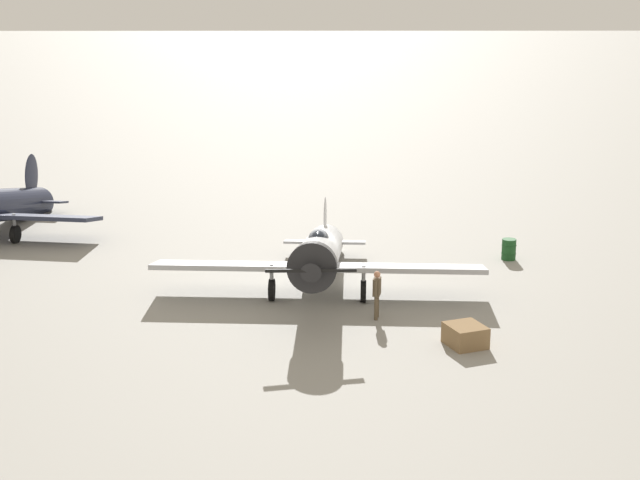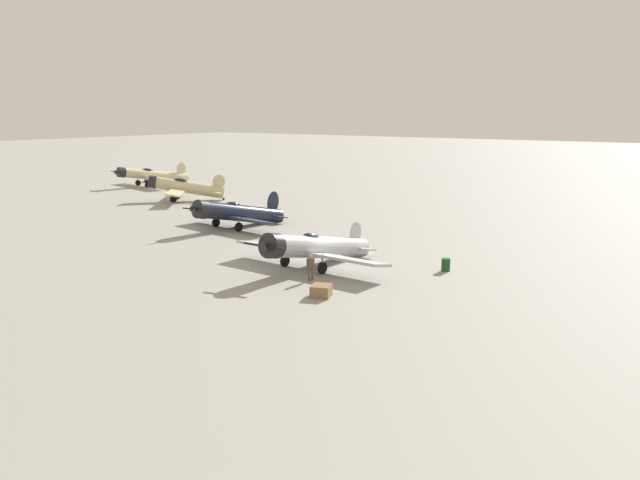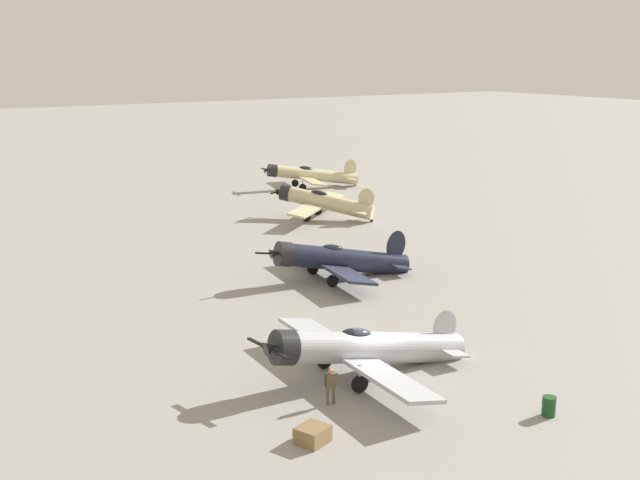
% 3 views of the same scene
% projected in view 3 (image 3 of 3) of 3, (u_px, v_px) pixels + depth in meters
% --- Properties ---
extents(ground_plane, '(400.00, 400.00, 0.00)m').
position_uv_depth(ground_plane, '(374.00, 373.00, 39.54)').
color(ground_plane, gray).
extents(airplane_foreground, '(11.09, 12.23, 3.43)m').
position_uv_depth(airplane_foreground, '(365.00, 348.00, 38.98)').
color(airplane_foreground, '#B7BABF').
rests_on(airplane_foreground, ground_plane).
extents(airplane_mid_apron, '(11.41, 10.50, 3.45)m').
position_uv_depth(airplane_mid_apron, '(338.00, 260.00, 55.54)').
color(airplane_mid_apron, '#1E2338').
rests_on(airplane_mid_apron, ground_plane).
extents(airplane_far_line, '(10.16, 9.33, 3.19)m').
position_uv_depth(airplane_far_line, '(323.00, 202.00, 75.17)').
color(airplane_far_line, beige).
rests_on(airplane_far_line, ground_plane).
extents(airplane_outer_stand, '(11.10, 12.08, 3.19)m').
position_uv_depth(airplane_outer_stand, '(310.00, 175.00, 91.93)').
color(airplane_outer_stand, beige).
rests_on(airplane_outer_stand, ground_plane).
extents(ground_crew_mechanic, '(0.65, 0.32, 1.69)m').
position_uv_depth(ground_crew_mechanic, '(331.00, 383.00, 35.80)').
color(ground_crew_mechanic, brown).
rests_on(ground_crew_mechanic, ground_plane).
extents(equipment_crate, '(1.52, 1.46, 0.69)m').
position_uv_depth(equipment_crate, '(313.00, 435.00, 32.44)').
color(equipment_crate, olive).
rests_on(equipment_crate, ground_plane).
extents(fuel_drum, '(0.62, 0.62, 0.88)m').
position_uv_depth(fuel_drum, '(549.00, 406.00, 34.79)').
color(fuel_drum, '#19471E').
rests_on(fuel_drum, ground_plane).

